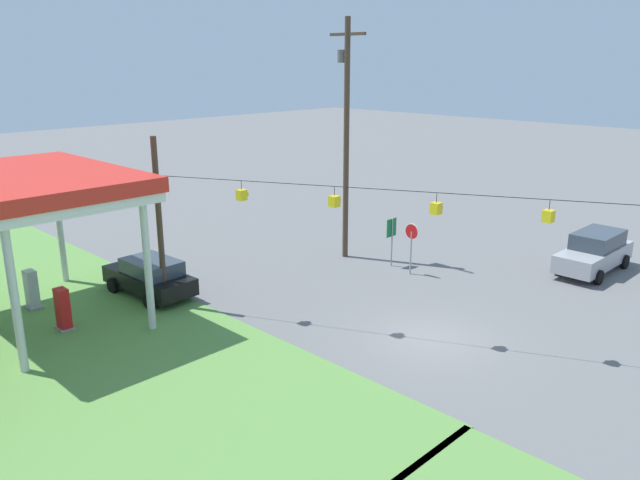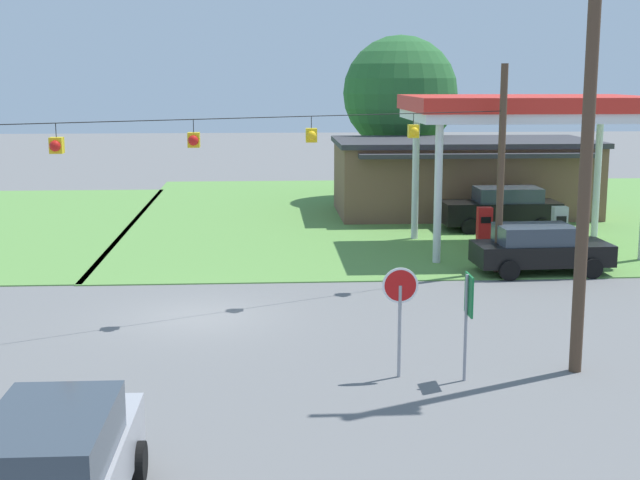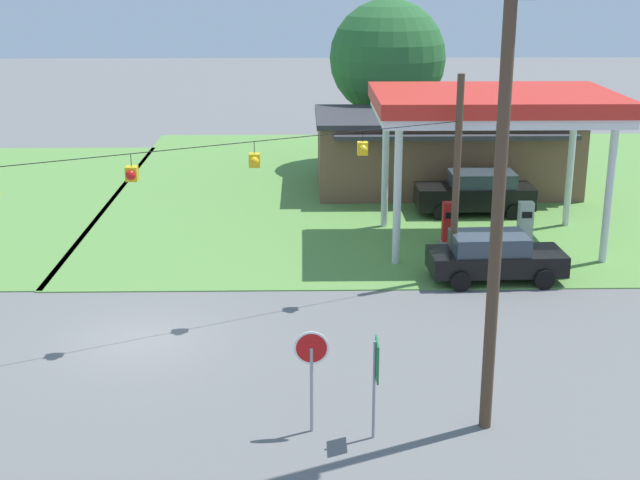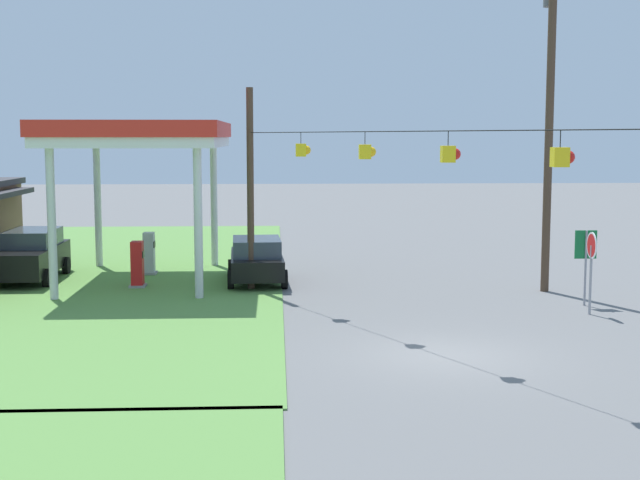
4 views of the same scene
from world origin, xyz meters
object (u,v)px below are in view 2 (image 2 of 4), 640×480
utility_pole_main (592,80)px  tree_behind_station (400,93)px  fuel_pump_far (559,229)px  car_at_pumps_rear (502,208)px  car_at_pumps_front (539,248)px  car_on_crossroad (55,471)px  route_sign (468,305)px  gas_station_store (463,177)px  gas_station_canopy (527,110)px  fuel_pump_near (484,230)px  stop_sign_roadside (400,298)px

utility_pole_main → tree_behind_station: (0.17, 28.39, -0.86)m
fuel_pump_far → car_at_pumps_rear: 4.35m
car_at_pumps_front → car_on_crossroad: car_on_crossroad is taller
car_on_crossroad → route_sign: route_sign is taller
car_at_pumps_front → utility_pole_main: (-2.21, -10.03, 5.67)m
car_at_pumps_rear → utility_pole_main: 19.50m
car_at_pumps_front → gas_station_store: bearing=86.3°
car_at_pumps_front → tree_behind_station: size_ratio=0.53×
car_at_pumps_rear → utility_pole_main: bearing=79.6°
gas_station_canopy → tree_behind_station: tree_behind_station is taller
fuel_pump_near → utility_pole_main: 15.40m
fuel_pump_far → route_sign: bearing=-115.4°
utility_pole_main → tree_behind_station: utility_pole_main is taller
car_on_crossroad → utility_pole_main: bearing=-56.3°
car_at_pumps_rear → gas_station_canopy: bearing=84.8°
gas_station_canopy → stop_sign_roadside: 16.34m
gas_station_canopy → utility_pole_main: utility_pole_main is taller
gas_station_store → car_at_pumps_rear: gas_station_store is taller
car_at_pumps_rear → utility_pole_main: (-3.17, -18.42, 5.57)m
gas_station_canopy → car_at_pumps_front: bearing=-98.3°
car_at_pumps_rear → fuel_pump_far: bearing=104.5°
route_sign → tree_behind_station: tree_behind_station is taller
stop_sign_roadside → car_at_pumps_rear: bearing=-111.4°
car_at_pumps_rear → route_sign: 19.79m
gas_station_store → tree_behind_station: size_ratio=1.41×
gas_station_canopy → utility_pole_main: 14.56m
fuel_pump_far → car_on_crossroad: car_on_crossroad is taller
fuel_pump_near → route_sign: size_ratio=0.69×
car_at_pumps_front → car_at_pumps_rear: car_at_pumps_rear is taller
car_on_crossroad → route_sign: size_ratio=2.15×
fuel_pump_near → fuel_pump_far: same height
fuel_pump_near → car_on_crossroad: 23.89m
gas_station_store → car_on_crossroad: (-12.63, -29.79, -0.84)m
car_on_crossroad → gas_station_store: bearing=-22.7°
car_at_pumps_rear → stop_sign_roadside: 19.96m
fuel_pump_far → stop_sign_roadside: bearing=-120.3°
utility_pole_main → tree_behind_station: 28.40m
gas_station_canopy → car_at_pumps_front: 6.16m
fuel_pump_near → gas_station_store: bearing=82.8°
gas_station_store → stop_sign_roadside: bearing=-105.8°
fuel_pump_near → tree_behind_station: size_ratio=0.19×
car_at_pumps_rear → stop_sign_roadside: stop_sign_roadside is taller
gas_station_store → fuel_pump_near: bearing=-97.2°
gas_station_store → stop_sign_roadside: (-6.59, -23.23, -0.01)m
gas_station_store → car_at_pumps_front: gas_station_store is taller
gas_station_store → car_on_crossroad: bearing=-113.0°
tree_behind_station → utility_pole_main: bearing=-90.3°
gas_station_canopy → route_sign: gas_station_canopy is taller
gas_station_store → utility_pole_main: utility_pole_main is taller
car_at_pumps_rear → route_sign: route_sign is taller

